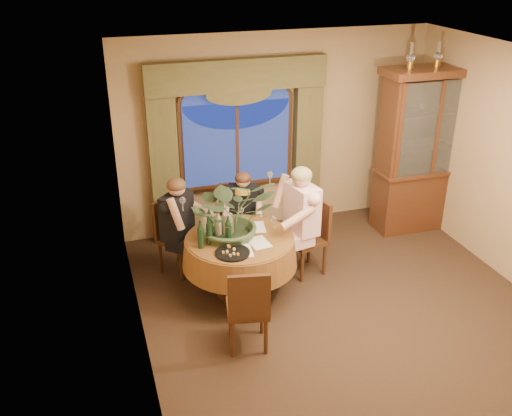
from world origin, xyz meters
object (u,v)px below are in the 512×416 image
object	(u,v)px
olive_bowl	(245,236)
wine_bottle_2	(201,234)
chair_right	(306,239)
stoneware_vase	(228,225)
oil_lamp_center	(438,54)
person_scarf	(243,215)
wine_bottle_0	(209,222)
centerpiece_plant	(231,184)
person_back	(178,229)
wine_bottle_5	(204,225)
chair_front_left	(247,306)
person_pink	(301,223)
oil_lamp_left	(411,56)
china_cabinet	(425,151)
chair_back_right	(236,223)
wine_bottle_4	(209,231)
oil_lamp_right	(465,52)
dining_table	(240,265)
chair_back	(179,237)
wine_bottle_3	(218,225)
wine_bottle_1	(228,229)

from	to	relation	value
olive_bowl	wine_bottle_2	size ratio (longest dim) A/B	0.43
chair_right	stoneware_vase	distance (m)	1.12
oil_lamp_center	person_scarf	distance (m)	3.32
person_scarf	wine_bottle_0	world-z (taller)	person_scarf
oil_lamp_center	centerpiece_plant	xyz separation A→B (m)	(-3.07, -0.85, -1.13)
person_back	wine_bottle_5	size ratio (longest dim) A/B	4.10
chair_front_left	person_pink	world-z (taller)	person_pink
chair_front_left	person_pink	xyz separation A→B (m)	(1.02, 1.13, 0.26)
oil_lamp_left	oil_lamp_center	xyz separation A→B (m)	(0.41, 0.00, 0.00)
china_cabinet	chair_back_right	xyz separation A→B (m)	(-2.81, -0.07, -0.69)
wine_bottle_4	wine_bottle_5	size ratio (longest dim) A/B	1.00
oil_lamp_right	centerpiece_plant	xyz separation A→B (m)	(-3.48, -0.85, -1.13)
dining_table	chair_front_left	bearing A→B (deg)	-101.26
person_scarf	wine_bottle_4	world-z (taller)	person_scarf
chair_back_right	chair_back	xyz separation A→B (m)	(-0.80, -0.17, 0.00)
olive_bowl	wine_bottle_2	bearing A→B (deg)	-170.87
chair_back	chair_right	bearing A→B (deg)	121.91
centerpiece_plant	wine_bottle_5	size ratio (longest dim) A/B	3.37
chair_right	oil_lamp_left	bearing A→B (deg)	-78.66
oil_lamp_right	chair_back	world-z (taller)	oil_lamp_right
dining_table	person_scarf	world-z (taller)	person_scarf
wine_bottle_2	chair_front_left	bearing A→B (deg)	-71.98
dining_table	chair_back	distance (m)	0.94
person_back	wine_bottle_2	world-z (taller)	person_back
wine_bottle_3	wine_bottle_4	size ratio (longest dim) A/B	1.00
chair_back_right	wine_bottle_3	size ratio (longest dim) A/B	2.91
dining_table	wine_bottle_4	xyz separation A→B (m)	(-0.36, -0.05, 0.54)
dining_table	wine_bottle_5	world-z (taller)	wine_bottle_5
dining_table	wine_bottle_3	size ratio (longest dim) A/B	4.10
centerpiece_plant	chair_back_right	bearing A→B (deg)	71.39
person_scarf	wine_bottle_1	xyz separation A→B (m)	(-0.44, -0.92, 0.31)
chair_back_right	wine_bottle_1	world-z (taller)	wine_bottle_1
chair_right	chair_back	distance (m)	1.61
chair_back	wine_bottle_0	size ratio (longest dim) A/B	2.91
oil_lamp_center	wine_bottle_2	xyz separation A→B (m)	(-3.49, -1.06, -1.60)
china_cabinet	person_back	distance (m)	3.69
oil_lamp_center	stoneware_vase	distance (m)	3.63
chair_right	chair_front_left	xyz separation A→B (m)	(-1.12, -1.18, 0.00)
china_cabinet	olive_bowl	world-z (taller)	china_cabinet
chair_right	chair_back	xyz separation A→B (m)	(-1.52, 0.51, 0.00)
oil_lamp_center	chair_back_right	size ratio (longest dim) A/B	0.35
centerpiece_plant	wine_bottle_5	distance (m)	0.57
china_cabinet	wine_bottle_3	distance (m)	3.37
centerpiece_plant	wine_bottle_3	size ratio (longest dim) A/B	3.37
china_cabinet	person_pink	xyz separation A→B (m)	(-2.18, -0.80, -0.43)
oil_lamp_left	person_pink	size ratio (longest dim) A/B	0.23
oil_lamp_left	olive_bowl	world-z (taller)	oil_lamp_left
oil_lamp_left	wine_bottle_5	world-z (taller)	oil_lamp_left
person_back	wine_bottle_3	bearing A→B (deg)	80.68
dining_table	oil_lamp_right	size ratio (longest dim) A/B	3.98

